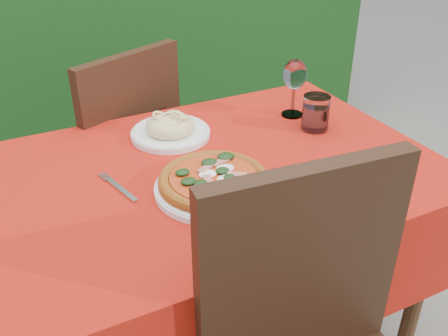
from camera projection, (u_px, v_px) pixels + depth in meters
name	position (u px, v px, depth m)	size (l,w,h in m)	color
dining_table	(210.00, 212.00, 1.46)	(1.26, 0.86, 0.75)	#492B17
chair_far	(119.00, 151.00, 1.90)	(0.56, 0.56, 0.94)	black
pizza_plate	(214.00, 183.00, 1.26)	(0.30, 0.30, 0.06)	white
pasta_plate	(170.00, 129.00, 1.53)	(0.24, 0.24, 0.07)	white
water_glass	(316.00, 114.00, 1.56)	(0.08, 0.08, 0.11)	white
wine_glass	(295.00, 77.00, 1.61)	(0.08, 0.08, 0.19)	silver
fork	(121.00, 189.00, 1.28)	(0.02, 0.19, 0.01)	silver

